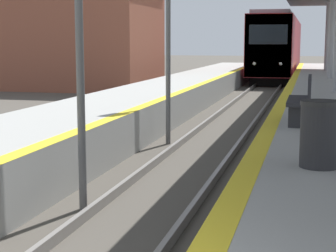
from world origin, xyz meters
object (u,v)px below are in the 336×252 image
train (279,46)px  signal_mid (168,3)px  trash_bin (320,134)px  bench (303,99)px

train → signal_mid: (-1.07, -28.67, 1.29)m
signal_mid → trash_bin: 7.48m
trash_bin → bench: (-0.28, 3.94, 0.06)m
trash_bin → train: bearing=94.1°
train → bench: (2.23, -30.95, -0.75)m
train → bench: bearing=-85.9°
train → trash_bin: 34.99m
train → signal_mid: bearing=-92.1°
bench → train: bearing=94.1°
train → trash_bin: bearing=-85.9°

